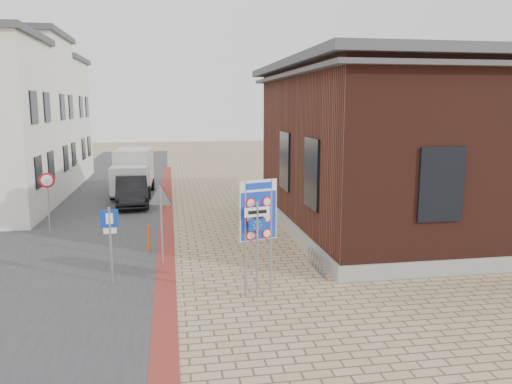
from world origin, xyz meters
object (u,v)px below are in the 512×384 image
object	(u,v)px
box_truck	(133,172)
sedan	(132,191)
border_sign	(258,212)
parking_sign	(110,233)
essen_sign	(257,234)
bollard	(149,239)

from	to	relation	value
box_truck	sedan	bearing A→B (deg)	-85.27
sedan	border_sign	world-z (taller)	border_sign
sedan	parking_sign	world-z (taller)	parking_sign
box_truck	essen_sign	world-z (taller)	essen_sign
box_truck	essen_sign	size ratio (longest dim) A/B	1.91
box_truck	bollard	xyz separation A→B (m)	(1.30, -11.96, -0.83)
bollard	box_truck	bearing A→B (deg)	96.19
essen_sign	bollard	size ratio (longest dim) A/B	2.64
sedan	border_sign	bearing A→B (deg)	-76.87
parking_sign	essen_sign	bearing A→B (deg)	-30.04
box_truck	parking_sign	world-z (taller)	box_truck
border_sign	essen_sign	bearing A→B (deg)	-124.23
box_truck	parking_sign	size ratio (longest dim) A/B	2.23
parking_sign	border_sign	bearing A→B (deg)	-27.23
border_sign	essen_sign	world-z (taller)	border_sign
bollard	parking_sign	bearing A→B (deg)	-107.12
border_sign	parking_sign	distance (m)	4.34
box_truck	parking_sign	bearing A→B (deg)	-86.05
sedan	box_truck	distance (m)	3.26
bollard	sedan	bearing A→B (deg)	97.63
sedan	essen_sign	bearing A→B (deg)	-77.36
box_truck	essen_sign	bearing A→B (deg)	-72.98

